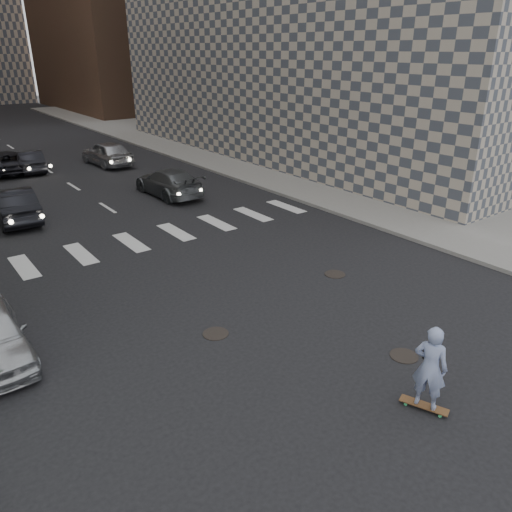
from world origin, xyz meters
The scene contains 11 objects.
ground centered at (0.00, 0.00, 0.00)m, with size 160.00×160.00×0.00m, color black.
sidewalk_right centered at (14.50, 20.00, 0.07)m, with size 13.00×80.00×0.15m, color gray.
manhole_a centered at (1.20, -2.50, 0.01)m, with size 0.70×0.70×0.02m, color black.
manhole_b centered at (-2.00, 1.20, 0.01)m, with size 0.70×0.70×0.02m, color black.
manhole_c centered at (3.30, 2.00, 0.01)m, with size 0.70×0.70×0.02m, color black.
skateboarder centered at (-0.07, -4.00, 1.05)m, with size 0.68×1.03×2.01m.
traffic_car_a centered at (-3.97, 14.59, 0.74)m, with size 1.56×4.48×1.48m, color black.
traffic_car_b centered at (3.43, 14.22, 0.69)m, with size 1.93×4.75×1.38m, color #585C60.
traffic_car_c centered at (-2.15, 24.71, 0.66)m, with size 2.19×4.76×1.32m, color black.
traffic_car_d centered at (3.62, 23.12, 0.79)m, with size 1.86×4.62×1.58m, color #B0B2B8.
traffic_car_e centered at (-0.88, 24.22, 0.64)m, with size 1.36×3.91×1.29m, color black.
Camera 1 is at (-8.04, -8.70, 7.10)m, focal length 35.00 mm.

